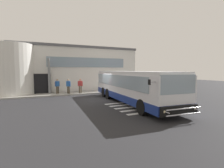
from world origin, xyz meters
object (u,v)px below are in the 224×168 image
Objects in this scene: bus_main_foreground at (131,87)px; passenger_near_column at (57,85)px; entry_support_column at (49,76)px; passenger_by_doorway at (68,85)px; passenger_at_curb_edge at (80,85)px.

bus_main_foreground reaches higher than passenger_near_column.
entry_support_column is 2.47m from passenger_by_doorway.
passenger_at_curb_edge is at bearing 111.11° from bus_main_foreground.
entry_support_column is 3.64m from passenger_at_curb_edge.
bus_main_foreground reaches higher than passenger_by_doorway.
passenger_near_column is (0.79, -0.55, -1.04)m from entry_support_column.
passenger_by_doorway is 1.36m from passenger_at_curb_edge.
bus_main_foreground is 7.21× the size of passenger_at_curb_edge.
passenger_by_doorway is at bearing -30.19° from entry_support_column.
entry_support_column reaches higher than passenger_by_doorway.
passenger_near_column is (-5.16, 7.48, -0.22)m from bus_main_foreground.
passenger_at_curb_edge is (1.36, -0.03, 0.00)m from passenger_by_doorway.
bus_main_foreground is 9.09m from passenger_near_column.
entry_support_column is 2.39× the size of passenger_at_curb_edge.
passenger_at_curb_edge is (2.50, -0.60, -0.03)m from passenger_near_column.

